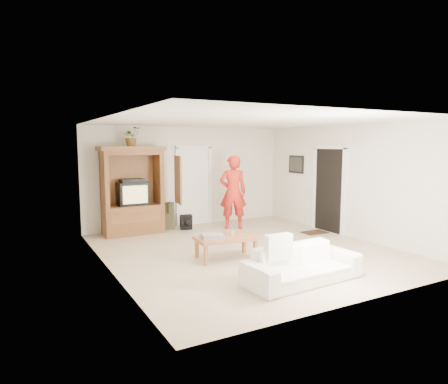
# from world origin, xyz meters

# --- Properties ---
(floor) EXTENTS (6.00, 6.00, 0.00)m
(floor) POSITION_xyz_m (0.00, 0.00, 0.00)
(floor) COLOR tan
(floor) RESTS_ON ground
(ceiling) EXTENTS (6.00, 6.00, 0.00)m
(ceiling) POSITION_xyz_m (0.00, 0.00, 2.60)
(ceiling) COLOR white
(ceiling) RESTS_ON floor
(wall_back) EXTENTS (5.50, 0.00, 5.50)m
(wall_back) POSITION_xyz_m (0.00, 3.00, 1.30)
(wall_back) COLOR silver
(wall_back) RESTS_ON floor
(wall_front) EXTENTS (5.50, 0.00, 5.50)m
(wall_front) POSITION_xyz_m (0.00, -3.00, 1.30)
(wall_front) COLOR silver
(wall_front) RESTS_ON floor
(wall_left) EXTENTS (0.00, 6.00, 6.00)m
(wall_left) POSITION_xyz_m (-2.75, 0.00, 1.30)
(wall_left) COLOR silver
(wall_left) RESTS_ON floor
(wall_right) EXTENTS (0.00, 6.00, 6.00)m
(wall_right) POSITION_xyz_m (2.75, 0.00, 1.30)
(wall_right) COLOR silver
(wall_right) RESTS_ON floor
(armoire) EXTENTS (1.82, 1.14, 2.10)m
(armoire) POSITION_xyz_m (-1.58, 2.66, 0.91)
(armoire) COLOR brown
(armoire) RESTS_ON floor
(door_back) EXTENTS (0.85, 0.05, 2.04)m
(door_back) POSITION_xyz_m (0.15, 2.97, 1.02)
(door_back) COLOR white
(door_back) RESTS_ON floor
(doorway_right) EXTENTS (0.05, 0.90, 2.04)m
(doorway_right) POSITION_xyz_m (2.73, 0.60, 1.02)
(doorway_right) COLOR black
(doorway_right) RESTS_ON floor
(framed_picture) EXTENTS (0.03, 0.60, 0.48)m
(framed_picture) POSITION_xyz_m (2.73, 1.90, 1.60)
(framed_picture) COLOR black
(framed_picture) RESTS_ON wall_right
(doormat) EXTENTS (0.60, 0.40, 0.02)m
(doormat) POSITION_xyz_m (2.30, 0.60, 0.01)
(doormat) COLOR #382316
(doormat) RESTS_ON floor
(plant) EXTENTS (0.51, 0.48, 0.45)m
(plant) POSITION_xyz_m (-1.60, 2.63, 2.33)
(plant) COLOR #4C7238
(plant) RESTS_ON armoire
(man) EXTENTS (0.81, 0.68, 1.87)m
(man) POSITION_xyz_m (0.80, 1.99, 0.94)
(man) COLOR red
(man) RESTS_ON floor
(sofa) EXTENTS (1.97, 0.86, 0.56)m
(sofa) POSITION_xyz_m (-0.22, -1.97, 0.28)
(sofa) COLOR white
(sofa) RESTS_ON floor
(coffee_table) EXTENTS (1.19, 0.72, 0.43)m
(coffee_table) POSITION_xyz_m (-0.66, -0.29, 0.37)
(coffee_table) COLOR #9D6136
(coffee_table) RESTS_ON floor
(towel) EXTENTS (0.43, 0.36, 0.08)m
(towel) POSITION_xyz_m (-0.95, -0.29, 0.47)
(towel) COLOR #CF4546
(towel) RESTS_ON coffee_table
(candle) EXTENTS (0.08, 0.08, 0.10)m
(candle) POSITION_xyz_m (-0.50, -0.23, 0.48)
(candle) COLOR tan
(candle) RESTS_ON coffee_table
(backpack_black) EXTENTS (0.32, 0.23, 0.36)m
(backpack_black) POSITION_xyz_m (-0.31, 2.44, 0.18)
(backpack_black) COLOR black
(backpack_black) RESTS_ON floor
(backpack_olive) EXTENTS (0.42, 0.37, 0.67)m
(backpack_olive) POSITION_xyz_m (-0.69, 2.74, 0.33)
(backpack_olive) COLOR #47442B
(backpack_olive) RESTS_ON floor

